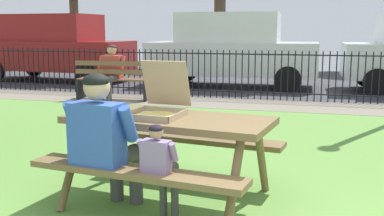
# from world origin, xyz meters

# --- Properties ---
(ground) EXTENTS (28.00, 11.58, 0.02)m
(ground) POSITION_xyz_m (0.00, 1.79, -0.01)
(ground) COLOR #649541
(cobblestone_walkway) EXTENTS (28.00, 1.40, 0.01)m
(cobblestone_walkway) POSITION_xyz_m (0.00, 6.88, -0.00)
(cobblestone_walkway) COLOR gray
(street_asphalt) EXTENTS (28.00, 7.49, 0.01)m
(street_asphalt) POSITION_xyz_m (0.00, 11.32, -0.01)
(street_asphalt) COLOR #38383D
(picnic_table_foreground) EXTENTS (1.99, 1.71, 0.79)m
(picnic_table_foreground) POSITION_xyz_m (-0.65, 1.36, 0.60)
(picnic_table_foreground) COLOR brown
(picnic_table_foreground) RESTS_ON ground
(pizza_box_open) EXTENTS (0.48, 0.56, 0.48)m
(pizza_box_open) POSITION_xyz_m (-0.73, 1.36, 0.86)
(pizza_box_open) COLOR tan
(pizza_box_open) RESTS_ON picnic_table_foreground
(pizza_slice_on_table) EXTENTS (0.24, 0.26, 0.02)m
(pizza_slice_on_table) POSITION_xyz_m (-1.14, 1.42, 0.78)
(pizza_slice_on_table) COLOR #F9CF6B
(pizza_slice_on_table) RESTS_ON picnic_table_foreground
(adult_at_table) EXTENTS (0.63, 0.63, 1.19)m
(adult_at_table) POSITION_xyz_m (-1.05, 0.90, 0.66)
(adult_at_table) COLOR #484848
(adult_at_table) RESTS_ON ground
(child_at_table) EXTENTS (0.33, 0.32, 0.83)m
(child_at_table) POSITION_xyz_m (-0.53, 0.80, 0.50)
(child_at_table) COLOR #454545
(child_at_table) RESTS_ON ground
(iron_fence_streetside) EXTENTS (21.81, 0.03, 1.07)m
(iron_fence_streetside) POSITION_xyz_m (-0.00, 7.58, 0.55)
(iron_fence_streetside) COLOR black
(iron_fence_streetside) RESTS_ON ground
(park_bench_left) EXTENTS (1.63, 0.57, 0.85)m
(park_bench_left) POSITION_xyz_m (-3.67, 6.74, 0.42)
(park_bench_left) COLOR brown
(park_bench_left) RESTS_ON ground
(person_on_park_bench) EXTENTS (0.62, 0.60, 1.19)m
(person_on_park_bench) POSITION_xyz_m (-3.73, 6.76, 0.66)
(person_on_park_bench) COLOR #4B4B4B
(person_on_park_bench) RESTS_ON ground
(parked_car_left) EXTENTS (4.48, 2.08, 1.94)m
(parked_car_left) POSITION_xyz_m (-6.87, 9.70, 1.01)
(parked_car_left) COLOR maroon
(parked_car_left) RESTS_ON ground
(parked_car_center) EXTENTS (4.43, 1.98, 1.94)m
(parked_car_center) POSITION_xyz_m (-1.62, 9.70, 1.01)
(parked_car_center) COLOR white
(parked_car_center) RESTS_ON ground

